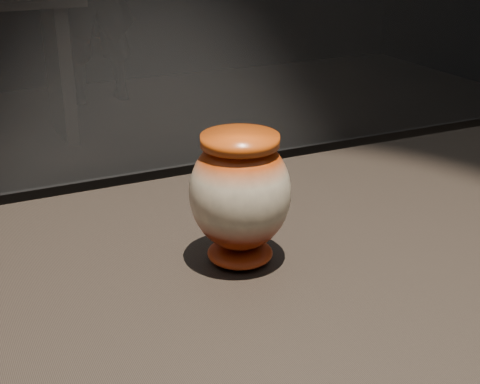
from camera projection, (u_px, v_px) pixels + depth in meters
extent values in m
cube|color=black|center=(239.00, 298.00, 0.90)|extent=(2.00, 0.80, 0.05)
ellipsoid|color=maroon|center=(240.00, 253.00, 0.94)|extent=(0.11, 0.11, 0.03)
ellipsoid|color=beige|center=(240.00, 193.00, 0.90)|extent=(0.17, 0.17, 0.16)
cylinder|color=#C34412|center=(240.00, 140.00, 0.87)|extent=(0.13, 0.13, 0.01)
cube|color=black|center=(59.00, 71.00, 4.26)|extent=(0.08, 0.50, 0.85)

